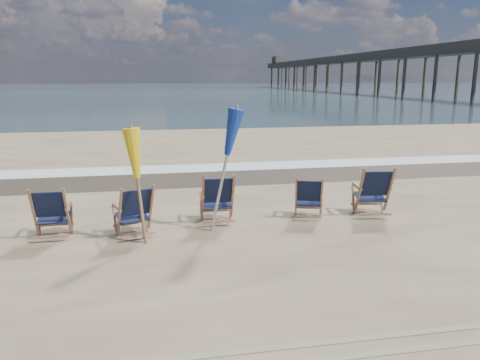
{
  "coord_description": "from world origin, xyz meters",
  "views": [
    {
      "loc": [
        -1.67,
        -6.59,
        2.86
      ],
      "look_at": [
        0.0,
        2.2,
        0.9
      ],
      "focal_mm": 35.0,
      "sensor_mm": 36.0,
      "label": 1
    }
  ],
  "objects_px": {
    "beach_chair_3": "(321,198)",
    "umbrella_blue": "(222,137)",
    "beach_chair_4": "(389,192)",
    "umbrella_yellow": "(138,160)",
    "beach_chair_2": "(233,198)",
    "fishing_pier": "(373,68)",
    "beach_chair_1": "(151,209)",
    "beach_chair_0": "(67,212)"
  },
  "relations": [
    {
      "from": "beach_chair_0",
      "to": "beach_chair_3",
      "type": "relative_size",
      "value": 1.09
    },
    {
      "from": "beach_chair_0",
      "to": "beach_chair_4",
      "type": "xyz_separation_m",
      "value": [
        6.34,
        0.17,
        0.05
      ]
    },
    {
      "from": "beach_chair_2",
      "to": "fishing_pier",
      "type": "relative_size",
      "value": 0.01
    },
    {
      "from": "beach_chair_3",
      "to": "fishing_pier",
      "type": "height_order",
      "value": "fishing_pier"
    },
    {
      "from": "beach_chair_3",
      "to": "fishing_pier",
      "type": "bearing_deg",
      "value": -98.71
    },
    {
      "from": "beach_chair_1",
      "to": "beach_chair_2",
      "type": "xyz_separation_m",
      "value": [
        1.59,
        0.45,
        0.02
      ]
    },
    {
      "from": "beach_chair_1",
      "to": "umbrella_blue",
      "type": "distance_m",
      "value": 1.85
    },
    {
      "from": "beach_chair_1",
      "to": "beach_chair_4",
      "type": "relative_size",
      "value": 0.92
    },
    {
      "from": "beach_chair_3",
      "to": "fishing_pier",
      "type": "distance_m",
      "value": 80.62
    },
    {
      "from": "umbrella_yellow",
      "to": "fishing_pier",
      "type": "height_order",
      "value": "fishing_pier"
    },
    {
      "from": "beach_chair_3",
      "to": "beach_chair_4",
      "type": "bearing_deg",
      "value": -165.44
    },
    {
      "from": "fishing_pier",
      "to": "beach_chair_3",
      "type": "bearing_deg",
      "value": -116.82
    },
    {
      "from": "beach_chair_1",
      "to": "fishing_pier",
      "type": "relative_size",
      "value": 0.01
    },
    {
      "from": "beach_chair_2",
      "to": "umbrella_yellow",
      "type": "height_order",
      "value": "umbrella_yellow"
    },
    {
      "from": "beach_chair_0",
      "to": "fishing_pier",
      "type": "xyz_separation_m",
      "value": [
        41.21,
        72.11,
        4.15
      ]
    },
    {
      "from": "beach_chair_2",
      "to": "umbrella_blue",
      "type": "height_order",
      "value": "umbrella_blue"
    },
    {
      "from": "beach_chair_0",
      "to": "umbrella_yellow",
      "type": "relative_size",
      "value": 0.5
    },
    {
      "from": "fishing_pier",
      "to": "beach_chair_4",
      "type": "bearing_deg",
      "value": -115.86
    },
    {
      "from": "beach_chair_1",
      "to": "beach_chair_0",
      "type": "bearing_deg",
      "value": -21.85
    },
    {
      "from": "beach_chair_1",
      "to": "fishing_pier",
      "type": "distance_m",
      "value": 82.53
    },
    {
      "from": "beach_chair_4",
      "to": "umbrella_yellow",
      "type": "relative_size",
      "value": 0.55
    },
    {
      "from": "umbrella_yellow",
      "to": "umbrella_blue",
      "type": "bearing_deg",
      "value": 12.84
    },
    {
      "from": "beach_chair_2",
      "to": "beach_chair_0",
      "type": "bearing_deg",
      "value": 7.31
    },
    {
      "from": "beach_chair_1",
      "to": "beach_chair_4",
      "type": "distance_m",
      "value": 4.86
    },
    {
      "from": "beach_chair_2",
      "to": "umbrella_blue",
      "type": "distance_m",
      "value": 1.39
    },
    {
      "from": "beach_chair_4",
      "to": "umbrella_blue",
      "type": "relative_size",
      "value": 0.47
    },
    {
      "from": "umbrella_blue",
      "to": "beach_chair_3",
      "type": "bearing_deg",
      "value": 10.22
    },
    {
      "from": "beach_chair_4",
      "to": "umbrella_blue",
      "type": "height_order",
      "value": "umbrella_blue"
    },
    {
      "from": "beach_chair_4",
      "to": "beach_chair_0",
      "type": "bearing_deg",
      "value": 9.78
    },
    {
      "from": "beach_chair_1",
      "to": "beach_chair_2",
      "type": "distance_m",
      "value": 1.65
    },
    {
      "from": "beach_chair_1",
      "to": "umbrella_blue",
      "type": "height_order",
      "value": "umbrella_blue"
    },
    {
      "from": "beach_chair_3",
      "to": "umbrella_yellow",
      "type": "distance_m",
      "value": 3.81
    },
    {
      "from": "beach_chair_2",
      "to": "beach_chair_3",
      "type": "bearing_deg",
      "value": 178.21
    },
    {
      "from": "beach_chair_0",
      "to": "umbrella_blue",
      "type": "distance_m",
      "value": 3.1
    },
    {
      "from": "beach_chair_1",
      "to": "beach_chair_3",
      "type": "distance_m",
      "value": 3.43
    },
    {
      "from": "beach_chair_2",
      "to": "umbrella_blue",
      "type": "bearing_deg",
      "value": 61.04
    },
    {
      "from": "beach_chair_0",
      "to": "beach_chair_1",
      "type": "bearing_deg",
      "value": 175.59
    },
    {
      "from": "umbrella_blue",
      "to": "beach_chair_1",
      "type": "bearing_deg",
      "value": 179.3
    },
    {
      "from": "beach_chair_3",
      "to": "umbrella_blue",
      "type": "distance_m",
      "value": 2.51
    },
    {
      "from": "beach_chair_3",
      "to": "umbrella_blue",
      "type": "xyz_separation_m",
      "value": [
        -2.09,
        -0.38,
        1.35
      ]
    },
    {
      "from": "beach_chair_1",
      "to": "beach_chair_4",
      "type": "height_order",
      "value": "beach_chair_4"
    },
    {
      "from": "beach_chair_4",
      "to": "umbrella_yellow",
      "type": "bearing_deg",
      "value": 15.41
    }
  ]
}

